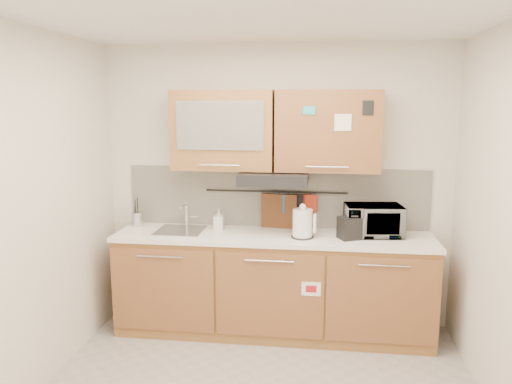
# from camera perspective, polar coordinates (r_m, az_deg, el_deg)

# --- Properties ---
(ceiling) EXTENTS (3.20, 3.20, 0.00)m
(ceiling) POSITION_cam_1_polar(r_m,az_deg,el_deg) (3.15, -0.03, 19.81)
(ceiling) COLOR white
(ceiling) RESTS_ON wall_back
(wall_back) EXTENTS (3.20, 0.00, 3.20)m
(wall_back) POSITION_cam_1_polar(r_m,az_deg,el_deg) (4.66, 2.34, 0.63)
(wall_back) COLOR silver
(wall_back) RESTS_ON ground
(wall_left) EXTENTS (0.00, 3.00, 3.00)m
(wall_left) POSITION_cam_1_polar(r_m,az_deg,el_deg) (3.75, -25.09, -2.70)
(wall_left) COLOR silver
(wall_left) RESTS_ON ground
(base_cabinet) EXTENTS (2.80, 0.64, 0.88)m
(base_cabinet) POSITION_cam_1_polar(r_m,az_deg,el_deg) (4.60, 1.92, -11.07)
(base_cabinet) COLOR #A27639
(base_cabinet) RESTS_ON floor
(countertop) EXTENTS (2.82, 0.62, 0.04)m
(countertop) POSITION_cam_1_polar(r_m,az_deg,el_deg) (4.44, 1.95, -5.13)
(countertop) COLOR white
(countertop) RESTS_ON base_cabinet
(backsplash) EXTENTS (2.80, 0.02, 0.56)m
(backsplash) POSITION_cam_1_polar(r_m,az_deg,el_deg) (4.66, 2.32, -0.61)
(backsplash) COLOR silver
(backsplash) RESTS_ON countertop
(upper_cabinets) EXTENTS (1.82, 0.37, 0.70)m
(upper_cabinets) POSITION_cam_1_polar(r_m,az_deg,el_deg) (4.42, 2.13, 7.04)
(upper_cabinets) COLOR #A27639
(upper_cabinets) RESTS_ON wall_back
(range_hood) EXTENTS (0.60, 0.46, 0.10)m
(range_hood) POSITION_cam_1_polar(r_m,az_deg,el_deg) (4.39, 2.07, 1.63)
(range_hood) COLOR black
(range_hood) RESTS_ON upper_cabinets
(sink) EXTENTS (0.42, 0.40, 0.26)m
(sink) POSITION_cam_1_polar(r_m,az_deg,el_deg) (4.61, -8.62, -4.36)
(sink) COLOR silver
(sink) RESTS_ON countertop
(utensil_rail) EXTENTS (1.30, 0.02, 0.02)m
(utensil_rail) POSITION_cam_1_polar(r_m,az_deg,el_deg) (4.62, 2.28, 0.04)
(utensil_rail) COLOR black
(utensil_rail) RESTS_ON backsplash
(utensil_crock) EXTENTS (0.14, 0.14, 0.27)m
(utensil_crock) POSITION_cam_1_polar(r_m,az_deg,el_deg) (4.84, -13.40, -3.00)
(utensil_crock) COLOR silver
(utensil_crock) RESTS_ON countertop
(kettle) EXTENTS (0.22, 0.20, 0.30)m
(kettle) POSITION_cam_1_polar(r_m,az_deg,el_deg) (4.33, 5.35, -3.67)
(kettle) COLOR silver
(kettle) RESTS_ON countertop
(toaster) EXTENTS (0.29, 0.24, 0.19)m
(toaster) POSITION_cam_1_polar(r_m,az_deg,el_deg) (4.37, 11.07, -4.00)
(toaster) COLOR black
(toaster) RESTS_ON countertop
(microwave) EXTENTS (0.52, 0.38, 0.27)m
(microwave) POSITION_cam_1_polar(r_m,az_deg,el_deg) (4.50, 13.25, -3.18)
(microwave) COLOR #999999
(microwave) RESTS_ON countertop
(soap_bottle) EXTENTS (0.09, 0.09, 0.19)m
(soap_bottle) POSITION_cam_1_polar(r_m,az_deg,el_deg) (4.59, -4.28, -3.15)
(soap_bottle) COLOR #999999
(soap_bottle) RESTS_ON countertop
(cutting_board) EXTENTS (0.33, 0.06, 0.41)m
(cutting_board) POSITION_cam_1_polar(r_m,az_deg,el_deg) (4.64, 2.63, -2.75)
(cutting_board) COLOR brown
(cutting_board) RESTS_ON utensil_rail
(oven_mitt) EXTENTS (0.11, 0.04, 0.18)m
(oven_mitt) POSITION_cam_1_polar(r_m,az_deg,el_deg) (4.61, 3.69, -1.36)
(oven_mitt) COLOR #205496
(oven_mitt) RESTS_ON utensil_rail
(dark_pouch) EXTENTS (0.13, 0.04, 0.20)m
(dark_pouch) POSITION_cam_1_polar(r_m,az_deg,el_deg) (4.61, 4.59, -1.50)
(dark_pouch) COLOR black
(dark_pouch) RESTS_ON utensil_rail
(pot_holder) EXTENTS (0.13, 0.05, 0.16)m
(pot_holder) POSITION_cam_1_polar(r_m,az_deg,el_deg) (4.60, 6.20, -1.30)
(pot_holder) COLOR #B62F18
(pot_holder) RESTS_ON utensil_rail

